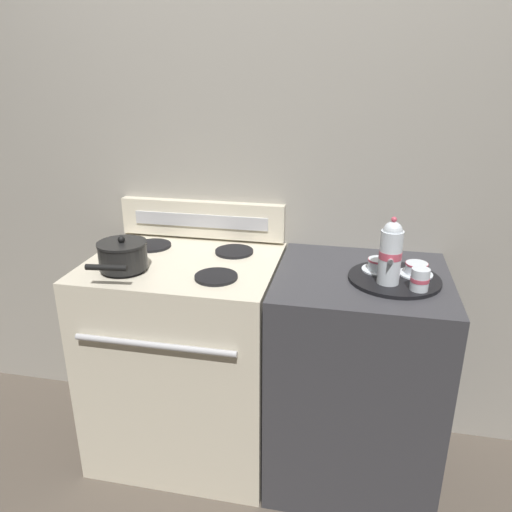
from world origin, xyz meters
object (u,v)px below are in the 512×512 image
(serving_tray, at_px, (394,279))
(teacup_right, at_px, (379,265))
(creamer_jug, at_px, (420,279))
(saucepan, at_px, (123,255))
(stove, at_px, (187,357))
(teacup_left, at_px, (416,269))
(teapot, at_px, (391,252))

(serving_tray, relative_size, teacup_right, 2.70)
(serving_tray, distance_m, creamer_jug, 0.13)
(saucepan, bearing_deg, teacup_right, 10.04)
(teacup_right, distance_m, creamer_jug, 0.21)
(stove, relative_size, teacup_left, 7.39)
(serving_tray, bearing_deg, creamer_jug, -51.52)
(serving_tray, bearing_deg, teacup_right, 136.59)
(stove, xyz_separation_m, serving_tray, (0.85, -0.03, 0.47))
(creamer_jug, bearing_deg, teapot, 158.76)
(saucepan, distance_m, teacup_left, 1.12)
(teacup_left, bearing_deg, stove, -179.05)
(stove, bearing_deg, teacup_right, 2.09)
(teacup_right, bearing_deg, creamer_jug, -48.35)
(serving_tray, height_order, teacup_right, teacup_right)
(teapot, xyz_separation_m, creamer_jug, (0.10, -0.04, -0.08))
(creamer_jug, bearing_deg, saucepan, -179.00)
(serving_tray, relative_size, teapot, 1.37)
(serving_tray, relative_size, creamer_jug, 4.28)
(creamer_jug, bearing_deg, stove, 172.33)
(teacup_left, height_order, creamer_jug, creamer_jug)
(stove, relative_size, serving_tray, 2.74)
(stove, bearing_deg, serving_tray, -1.79)
(saucepan, relative_size, creamer_jug, 3.56)
(stove, height_order, saucepan, saucepan)
(saucepan, bearing_deg, creamer_jug, 1.00)
(stove, distance_m, teacup_left, 1.05)
(teacup_left, bearing_deg, teacup_right, 174.45)
(serving_tray, relative_size, teacup_left, 2.70)
(stove, relative_size, saucepan, 3.30)
(serving_tray, distance_m, teacup_right, 0.09)
(teacup_right, relative_size, creamer_jug, 1.59)
(teapot, bearing_deg, saucepan, -176.58)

